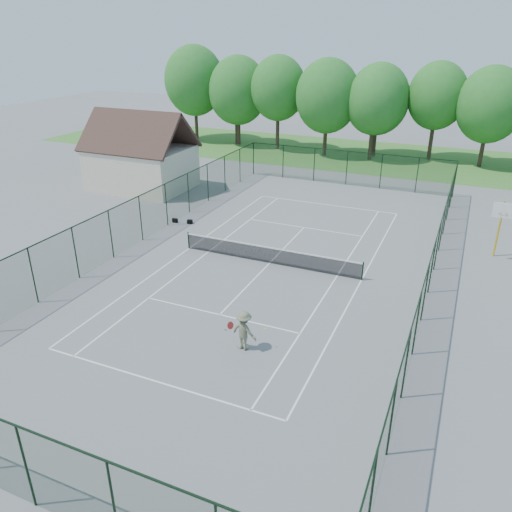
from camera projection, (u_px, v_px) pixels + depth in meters
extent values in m
plane|color=slate|center=(270.00, 263.00, 29.51)|extent=(140.00, 140.00, 0.00)
cube|color=#458131|center=(373.00, 156.00, 54.54)|extent=(80.00, 16.00, 0.01)
cube|color=white|center=(326.00, 205.00, 39.43)|extent=(10.97, 0.08, 0.01)
cube|color=white|center=(155.00, 381.00, 19.59)|extent=(10.97, 0.08, 0.01)
cube|color=white|center=(304.00, 227.00, 34.85)|extent=(8.23, 0.08, 0.01)
cube|color=white|center=(220.00, 315.00, 24.17)|extent=(8.23, 0.08, 0.01)
cube|color=white|center=(361.00, 280.00, 27.51)|extent=(0.08, 23.77, 0.01)
cube|color=white|center=(189.00, 248.00, 31.51)|extent=(0.08, 23.77, 0.01)
cube|color=white|center=(337.00, 276.00, 28.01)|extent=(0.08, 23.77, 0.01)
cube|color=white|center=(208.00, 252.00, 31.01)|extent=(0.08, 23.77, 0.01)
cube|color=white|center=(270.00, 263.00, 29.51)|extent=(0.08, 12.80, 0.01)
cylinder|color=black|center=(189.00, 240.00, 31.29)|extent=(0.08, 0.08, 1.10)
cylinder|color=black|center=(363.00, 271.00, 27.28)|extent=(0.08, 0.08, 1.10)
cube|color=black|center=(270.00, 256.00, 29.30)|extent=(11.00, 0.02, 0.96)
cube|color=white|center=(270.00, 248.00, 29.10)|extent=(11.00, 0.05, 0.07)
cube|color=#16361B|center=(347.00, 168.00, 43.91)|extent=(18.00, 0.02, 3.00)
cube|color=#16361B|center=(26.00, 467.00, 13.87)|extent=(18.00, 0.02, 3.00)
cube|color=#16361B|center=(432.00, 267.00, 25.61)|extent=(0.02, 36.00, 3.00)
cube|color=#16361B|center=(141.00, 218.00, 32.17)|extent=(0.02, 36.00, 3.00)
cube|color=black|center=(348.00, 151.00, 43.29)|extent=(18.00, 0.05, 0.05)
cube|color=black|center=(15.00, 425.00, 13.25)|extent=(18.00, 0.05, 0.05)
cube|color=black|center=(436.00, 240.00, 24.99)|extent=(0.05, 36.00, 0.05)
cube|color=black|center=(139.00, 196.00, 31.55)|extent=(0.05, 36.00, 0.05)
cube|color=beige|center=(142.00, 168.00, 42.96)|extent=(8.00, 6.00, 3.50)
cube|color=#482F26|center=(149.00, 127.00, 42.87)|extent=(8.60, 3.27, 3.27)
cube|color=#482F26|center=(127.00, 133.00, 40.37)|extent=(8.60, 3.27, 3.27)
cylinder|color=#3F2D22|center=(237.00, 126.00, 59.69)|extent=(0.40, 0.40, 4.20)
ellipsoid|color=#307E2C|center=(236.00, 92.00, 58.08)|extent=(6.40, 6.40, 7.40)
cylinder|color=#3F2D22|center=(375.00, 137.00, 53.68)|extent=(0.40, 0.40, 4.20)
ellipsoid|color=#307E2C|center=(378.00, 99.00, 52.07)|extent=(6.40, 6.40, 7.40)
cylinder|color=gold|center=(499.00, 229.00, 29.76)|extent=(0.12, 0.12, 3.50)
cube|color=gold|center=(504.00, 206.00, 28.72)|extent=(0.08, 0.90, 0.08)
cube|color=white|center=(504.00, 211.00, 28.41)|extent=(1.20, 0.05, 0.90)
torus|color=#BE3601|center=(504.00, 214.00, 28.28)|extent=(0.48, 0.48, 0.02)
cube|color=black|center=(175.00, 220.00, 35.71)|extent=(0.37, 0.22, 0.29)
cube|color=black|center=(190.00, 222.00, 35.50)|extent=(0.41, 0.30, 0.28)
imported|color=#676A4E|center=(244.00, 331.00, 21.24)|extent=(1.27, 0.88, 1.81)
sphere|color=#C6F92B|center=(265.00, 329.00, 21.27)|extent=(0.07, 0.07, 0.07)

